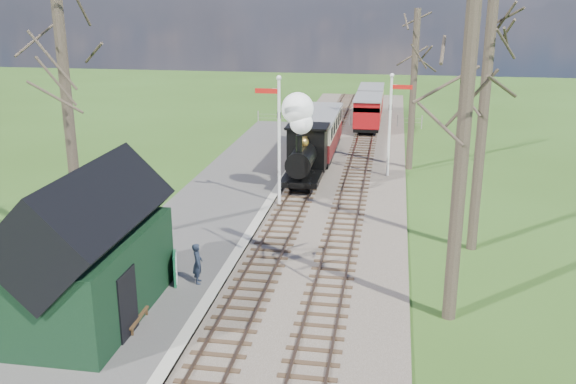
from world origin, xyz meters
name	(u,v)px	position (x,y,z in m)	size (l,w,h in m)	color
distant_hills	(364,209)	(1.40, 64.38, -16.21)	(114.40, 48.00, 22.02)	#385B23
ballast_bed	(333,174)	(1.30, 22.00, 0.05)	(8.00, 60.00, 0.10)	brown
track_near	(310,172)	(0.00, 22.00, 0.10)	(1.60, 60.00, 0.15)	brown
track_far	(357,174)	(2.60, 22.00, 0.10)	(1.60, 60.00, 0.15)	brown
platform	(211,215)	(-3.50, 14.00, 0.10)	(5.00, 44.00, 0.20)	#474442
coping_strip	(261,217)	(-1.20, 14.00, 0.10)	(0.40, 44.00, 0.21)	#B2AD9E
station_shed	(91,253)	(-4.30, 4.00, 2.27)	(3.25, 6.30, 4.78)	black
semaphore_near	(278,132)	(-0.77, 16.00, 3.62)	(1.22, 0.24, 6.22)	silver
semaphore_far	(391,117)	(4.37, 22.00, 3.35)	(1.22, 0.24, 5.72)	silver
bare_trees	(305,124)	(1.33, 10.10, 5.21)	(15.51, 22.39, 12.00)	#382D23
fence_line	(338,119)	(0.30, 36.00, 0.55)	(12.60, 0.08, 1.00)	slate
locomotive	(304,145)	(-0.01, 19.32, 2.29)	(2.01, 4.68, 5.01)	black
coach	(318,133)	(0.00, 25.39, 1.67)	(2.34, 8.02, 2.46)	black
red_carriage_a	(368,112)	(2.60, 34.30, 1.44)	(1.97, 4.87, 2.07)	black
red_carriage_b	(371,100)	(2.60, 39.80, 1.44)	(1.97, 4.87, 2.07)	black
sign_board	(175,268)	(-2.61, 6.55, 0.76)	(0.31, 0.75, 1.12)	#104F2D
bench	(131,313)	(-2.99, 3.60, 0.59)	(0.49, 1.48, 0.83)	#452E18
person	(198,263)	(-1.87, 6.75, 0.92)	(0.52, 0.34, 1.44)	#1B2231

